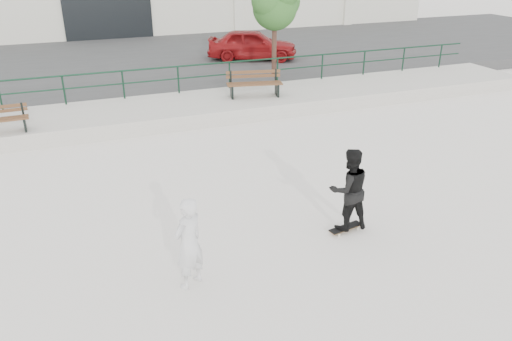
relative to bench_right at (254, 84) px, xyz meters
name	(u,v)px	position (x,y,z in m)	size (l,w,h in m)	color
ground	(262,269)	(-3.48, -9.40, -0.96)	(120.00, 120.00, 0.00)	white
ledge	(160,112)	(-3.48, 0.10, -0.71)	(30.00, 3.00, 0.50)	#B4AFA5
parking_strip	(126,63)	(-3.48, 8.60, -0.71)	(60.00, 14.00, 0.50)	#393939
railing	(151,76)	(-3.48, 1.40, 0.29)	(28.00, 0.06, 1.03)	#123120
bench_right	(254,84)	(0.00, 0.00, 0.00)	(2.08, 0.98, 0.92)	#50371B
tree	(275,2)	(1.89, 2.54, 2.51)	(2.23, 1.98, 3.96)	#513328
red_car	(252,44)	(2.23, 6.04, 0.26)	(1.70, 4.23, 1.44)	maroon
skateboard	(346,228)	(-1.30, -8.77, -0.88)	(0.80, 0.34, 0.09)	black
standing_skater	(349,189)	(-1.30, -8.77, 0.03)	(0.86, 0.67, 1.78)	black
seated_skater	(189,243)	(-4.83, -9.38, -0.09)	(0.63, 0.41, 1.73)	silver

